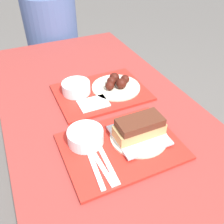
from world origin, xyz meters
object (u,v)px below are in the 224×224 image
object	(u,v)px
tray_far	(101,92)
brisket_sandwich_plate	(139,131)
tray_near	(121,146)
person_seated_across	(51,27)
bowl_coleslaw_far	(76,87)
wings_plate_far	(116,84)
bowl_coleslaw_near	(85,136)

from	to	relation	value
tray_far	brisket_sandwich_plate	size ratio (longest dim) A/B	1.95
tray_near	person_seated_across	bearing A→B (deg)	87.24
bowl_coleslaw_far	wings_plate_far	distance (m)	0.19
bowl_coleslaw_far	person_seated_across	xyz separation A→B (m)	(0.10, 0.87, -0.02)
tray_far	bowl_coleslaw_near	size ratio (longest dim) A/B	3.21
tray_far	wings_plate_far	size ratio (longest dim) A/B	1.80
bowl_coleslaw_far	person_seated_across	distance (m)	0.88
bowl_coleslaw_near	bowl_coleslaw_far	bearing A→B (deg)	77.55
bowl_coleslaw_near	wings_plate_far	size ratio (longest dim) A/B	0.56
bowl_coleslaw_near	wings_plate_far	bearing A→B (deg)	47.96
tray_far	person_seated_across	bearing A→B (deg)	90.45
bowl_coleslaw_near	bowl_coleslaw_far	xyz separation A→B (m)	(0.07, 0.32, 0.00)
tray_near	wings_plate_far	bearing A→B (deg)	67.31
tray_near	bowl_coleslaw_near	world-z (taller)	bowl_coleslaw_near
bowl_coleslaw_near	person_seated_across	size ratio (longest dim) A/B	0.18
tray_near	person_seated_across	xyz separation A→B (m)	(0.06, 1.26, 0.02)
wings_plate_far	person_seated_across	distance (m)	0.91
brisket_sandwich_plate	person_seated_across	distance (m)	1.25
brisket_sandwich_plate	person_seated_across	size ratio (longest dim) A/B	0.29
tray_near	bowl_coleslaw_near	size ratio (longest dim) A/B	3.21
bowl_coleslaw_near	bowl_coleslaw_far	world-z (taller)	same
person_seated_across	tray_near	bearing A→B (deg)	-92.76
bowl_coleslaw_far	wings_plate_far	bearing A→B (deg)	-11.73
tray_far	person_seated_across	world-z (taller)	person_seated_across
tray_near	brisket_sandwich_plate	world-z (taller)	brisket_sandwich_plate
brisket_sandwich_plate	wings_plate_far	size ratio (longest dim) A/B	0.93
bowl_coleslaw_near	bowl_coleslaw_far	distance (m)	0.32
tray_far	bowl_coleslaw_far	distance (m)	0.12
tray_far	brisket_sandwich_plate	distance (m)	0.34
bowl_coleslaw_near	wings_plate_far	xyz separation A→B (m)	(0.25, 0.28, -0.01)
tray_near	tray_far	bearing A→B (deg)	78.89
person_seated_across	bowl_coleslaw_far	bearing A→B (deg)	-96.36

